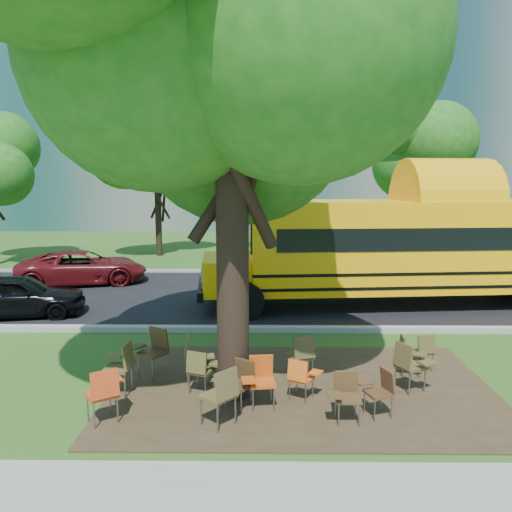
{
  "coord_description": "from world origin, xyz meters",
  "views": [
    {
      "loc": [
        0.25,
        -9.29,
        3.83
      ],
      "look_at": [
        0.1,
        4.17,
        1.78
      ],
      "focal_mm": 35.0,
      "sensor_mm": 36.0,
      "label": 1
    }
  ],
  "objects_px": {
    "chair_0": "(104,389)",
    "chair_2": "(222,390)",
    "chair_9": "(153,347)",
    "chair_10": "(194,354)",
    "school_bus": "(438,245)",
    "chair_13": "(424,348)",
    "chair_1": "(201,367)",
    "chair_7": "(410,362)",
    "chair_14": "(260,377)",
    "main_tree": "(231,43)",
    "chair_3": "(240,379)",
    "chair_6": "(380,388)",
    "black_car": "(17,296)",
    "chair_12": "(408,352)",
    "chair_11": "(303,352)",
    "chair_5": "(346,392)",
    "chair_4": "(302,375)",
    "chair_8": "(121,363)",
    "bg_car_red": "(83,267)"
  },
  "relations": [
    {
      "from": "chair_0",
      "to": "chair_2",
      "type": "bearing_deg",
      "value": -36.56
    },
    {
      "from": "chair_9",
      "to": "chair_10",
      "type": "relative_size",
      "value": 1.02
    },
    {
      "from": "school_bus",
      "to": "chair_13",
      "type": "xyz_separation_m",
      "value": [
        -2.12,
        -5.53,
        -1.37
      ]
    },
    {
      "from": "chair_1",
      "to": "chair_7",
      "type": "xyz_separation_m",
      "value": [
        3.76,
        0.12,
        0.06
      ]
    },
    {
      "from": "chair_2",
      "to": "chair_14",
      "type": "bearing_deg",
      "value": 1.06
    },
    {
      "from": "chair_0",
      "to": "main_tree",
      "type": "bearing_deg",
      "value": -6.49
    },
    {
      "from": "chair_7",
      "to": "chair_13",
      "type": "xyz_separation_m",
      "value": [
        0.59,
        1.02,
        -0.09
      ]
    },
    {
      "from": "chair_3",
      "to": "chair_6",
      "type": "relative_size",
      "value": 1.05
    },
    {
      "from": "school_bus",
      "to": "black_car",
      "type": "distance_m",
      "value": 12.42
    },
    {
      "from": "chair_12",
      "to": "chair_2",
      "type": "bearing_deg",
      "value": -54.63
    },
    {
      "from": "chair_10",
      "to": "school_bus",
      "type": "bearing_deg",
      "value": 124.13
    },
    {
      "from": "chair_11",
      "to": "chair_13",
      "type": "distance_m",
      "value": 2.52
    },
    {
      "from": "chair_10",
      "to": "chair_5",
      "type": "bearing_deg",
      "value": 51.42
    },
    {
      "from": "chair_3",
      "to": "chair_4",
      "type": "distance_m",
      "value": 1.09
    },
    {
      "from": "chair_4",
      "to": "chair_5",
      "type": "distance_m",
      "value": 0.98
    },
    {
      "from": "chair_4",
      "to": "chair_12",
      "type": "bearing_deg",
      "value": 57.21
    },
    {
      "from": "chair_10",
      "to": "black_car",
      "type": "bearing_deg",
      "value": -138.19
    },
    {
      "from": "main_tree",
      "to": "black_car",
      "type": "xyz_separation_m",
      "value": [
        -6.37,
        5.14,
        -5.4
      ]
    },
    {
      "from": "chair_13",
      "to": "black_car",
      "type": "distance_m",
      "value": 10.87
    },
    {
      "from": "chair_1",
      "to": "chair_14",
      "type": "height_order",
      "value": "chair_14"
    },
    {
      "from": "chair_6",
      "to": "chair_10",
      "type": "bearing_deg",
      "value": 49.03
    },
    {
      "from": "chair_4",
      "to": "chair_6",
      "type": "xyz_separation_m",
      "value": [
        1.24,
        -0.53,
        0.01
      ]
    },
    {
      "from": "school_bus",
      "to": "chair_5",
      "type": "height_order",
      "value": "school_bus"
    },
    {
      "from": "chair_8",
      "to": "chair_12",
      "type": "distance_m",
      "value": 5.46
    },
    {
      "from": "chair_8",
      "to": "chair_3",
      "type": "bearing_deg",
      "value": -99.86
    },
    {
      "from": "chair_10",
      "to": "black_car",
      "type": "xyz_separation_m",
      "value": [
        -5.6,
        4.6,
        0.03
      ]
    },
    {
      "from": "chair_0",
      "to": "chair_12",
      "type": "height_order",
      "value": "chair_0"
    },
    {
      "from": "chair_3",
      "to": "chair_11",
      "type": "distance_m",
      "value": 1.66
    },
    {
      "from": "chair_0",
      "to": "bg_car_red",
      "type": "xyz_separation_m",
      "value": [
        -4.13,
        10.67,
        0.06
      ]
    },
    {
      "from": "chair_12",
      "to": "black_car",
      "type": "bearing_deg",
      "value": -108.66
    },
    {
      "from": "chair_0",
      "to": "black_car",
      "type": "height_order",
      "value": "black_car"
    },
    {
      "from": "chair_4",
      "to": "chair_12",
      "type": "relative_size",
      "value": 0.97
    },
    {
      "from": "main_tree",
      "to": "chair_6",
      "type": "height_order",
      "value": "main_tree"
    },
    {
      "from": "chair_1",
      "to": "chair_7",
      "type": "height_order",
      "value": "chair_7"
    },
    {
      "from": "chair_6",
      "to": "black_car",
      "type": "height_order",
      "value": "black_car"
    },
    {
      "from": "chair_11",
      "to": "chair_12",
      "type": "xyz_separation_m",
      "value": [
        2.08,
        0.23,
        -0.07
      ]
    },
    {
      "from": "chair_3",
      "to": "black_car",
      "type": "xyz_separation_m",
      "value": [
        -6.5,
        5.6,
        0.1
      ]
    },
    {
      "from": "chair_9",
      "to": "chair_6",
      "type": "bearing_deg",
      "value": -168.65
    },
    {
      "from": "chair_2",
      "to": "chair_10",
      "type": "relative_size",
      "value": 1.02
    },
    {
      "from": "chair_5",
      "to": "chair_9",
      "type": "bearing_deg",
      "value": -28.39
    },
    {
      "from": "chair_0",
      "to": "chair_8",
      "type": "relative_size",
      "value": 0.96
    },
    {
      "from": "chair_0",
      "to": "chair_1",
      "type": "xyz_separation_m",
      "value": [
        1.39,
        1.11,
        -0.06
      ]
    },
    {
      "from": "chair_4",
      "to": "chair_6",
      "type": "relative_size",
      "value": 0.98
    },
    {
      "from": "chair_10",
      "to": "chair_11",
      "type": "height_order",
      "value": "chair_10"
    },
    {
      "from": "chair_2",
      "to": "chair_5",
      "type": "distance_m",
      "value": 1.96
    },
    {
      "from": "chair_7",
      "to": "chair_9",
      "type": "height_order",
      "value": "chair_9"
    },
    {
      "from": "chair_4",
      "to": "chair_9",
      "type": "height_order",
      "value": "chair_9"
    },
    {
      "from": "chair_2",
      "to": "bg_car_red",
      "type": "distance_m",
      "value": 12.3
    },
    {
      "from": "main_tree",
      "to": "chair_7",
      "type": "distance_m",
      "value": 6.3
    },
    {
      "from": "chair_5",
      "to": "chair_4",
      "type": "bearing_deg",
      "value": -49.45
    }
  ]
}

